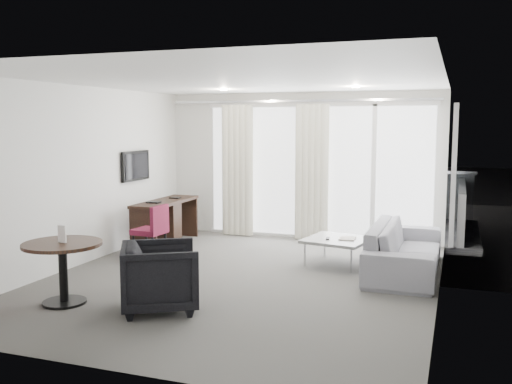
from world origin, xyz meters
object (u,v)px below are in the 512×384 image
(sofa, at_px, (405,248))
(tub_armchair, at_px, (160,277))
(rattan_chair_b, at_px, (418,208))
(coffee_table, at_px, (337,251))
(desk, at_px, (166,222))
(round_table, at_px, (63,273))
(desk_chair, at_px, (149,232))
(rattan_chair_a, at_px, (377,210))

(sofa, bearing_deg, tub_armchair, 137.01)
(tub_armchair, xyz_separation_m, rattan_chair_b, (2.32, 6.36, -0.02))
(coffee_table, height_order, sofa, sofa)
(desk, relative_size, rattan_chair_b, 2.21)
(tub_armchair, bearing_deg, rattan_chair_b, -50.68)
(round_table, relative_size, rattan_chair_b, 1.23)
(desk_chair, height_order, sofa, desk_chair)
(desk, bearing_deg, rattan_chair_a, 35.17)
(desk, height_order, tub_armchair, tub_armchair)
(rattan_chair_a, bearing_deg, tub_armchair, -102.00)
(sofa, height_order, rattan_chair_b, rattan_chair_b)
(round_table, distance_m, rattan_chair_b, 7.40)
(tub_armchair, height_order, sofa, tub_armchair)
(sofa, bearing_deg, rattan_chair_a, 15.20)
(desk, xyz_separation_m, desk_chair, (0.30, -1.07, 0.05))
(sofa, xyz_separation_m, rattan_chair_b, (-0.08, 3.79, 0.03))
(desk_chair, relative_size, sofa, 0.37)
(tub_armchair, distance_m, rattan_chair_a, 5.67)
(desk_chair, distance_m, rattan_chair_b, 5.64)
(desk, xyz_separation_m, rattan_chair_b, (3.95, 3.23, -0.01))
(coffee_table, height_order, rattan_chair_b, rattan_chair_b)
(round_table, distance_m, tub_armchair, 1.17)
(coffee_table, xyz_separation_m, rattan_chair_b, (0.89, 3.68, 0.17))
(rattan_chair_a, bearing_deg, sofa, -70.12)
(tub_armchair, relative_size, coffee_table, 0.96)
(desk_chair, bearing_deg, tub_armchair, -52.98)
(tub_armchair, bearing_deg, coffee_table, -58.73)
(desk_chair, xyz_separation_m, round_table, (0.18, -2.24, -0.06))
(rattan_chair_a, bearing_deg, rattan_chair_b, 57.96)
(sofa, height_order, rattan_chair_a, rattan_chair_a)
(round_table, bearing_deg, rattan_chair_a, 63.64)
(round_table, height_order, rattan_chair_a, rattan_chair_a)
(coffee_table, bearing_deg, sofa, -6.26)
(desk_chair, distance_m, coffee_table, 2.84)
(round_table, bearing_deg, desk, 98.27)
(desk, xyz_separation_m, coffee_table, (3.07, -0.45, -0.18))
(desk, bearing_deg, tub_armchair, -62.46)
(rattan_chair_a, height_order, rattan_chair_b, rattan_chair_a)
(round_table, relative_size, rattan_chair_a, 1.05)
(rattan_chair_b, bearing_deg, desk, -135.04)
(desk, height_order, coffee_table, desk)
(round_table, xyz_separation_m, rattan_chair_b, (3.47, 6.54, 0.00))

